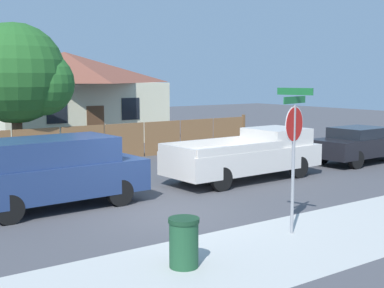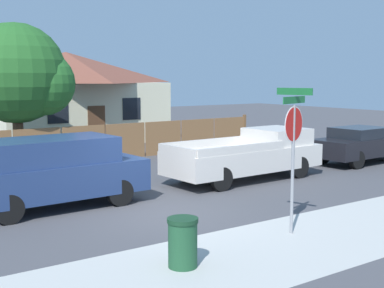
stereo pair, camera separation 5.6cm
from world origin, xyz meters
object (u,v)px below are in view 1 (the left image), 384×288
at_px(trash_bin, 184,242).
at_px(house, 66,95).
at_px(red_suv, 52,171).
at_px(stop_sign, 294,136).
at_px(oak_tree, 21,76).
at_px(orange_pickup, 249,155).
at_px(parked_sedan, 360,144).

bearing_deg(trash_bin, house, 73.10).
height_order(red_suv, stop_sign, stop_sign).
distance_m(house, trash_bin, 20.73).
relative_size(oak_tree, red_suv, 1.13).
bearing_deg(red_suv, orange_pickup, -1.74).
bearing_deg(orange_pickup, red_suv, 178.26).
relative_size(house, parked_sedan, 2.08).
relative_size(orange_pickup, trash_bin, 6.21).
xyz_separation_m(stop_sign, trash_bin, (-3.11, -0.35, -1.70)).
relative_size(house, red_suv, 1.94).
relative_size(orange_pickup, stop_sign, 1.78).
bearing_deg(parked_sedan, stop_sign, -152.51).
xyz_separation_m(house, trash_bin, (-6.00, -19.74, -1.98)).
xyz_separation_m(house, stop_sign, (-2.88, -19.40, -0.29)).
relative_size(oak_tree, orange_pickup, 0.97).
height_order(oak_tree, trash_bin, oak_tree).
relative_size(house, trash_bin, 10.30).
bearing_deg(orange_pickup, parked_sedan, -1.90).
bearing_deg(house, red_suv, -113.88).
relative_size(house, stop_sign, 2.95).
relative_size(parked_sedan, stop_sign, 1.42).
bearing_deg(house, oak_tree, -123.82).
distance_m(oak_tree, orange_pickup, 9.28).
relative_size(red_suv, orange_pickup, 0.86).
height_order(house, parked_sedan, house).
xyz_separation_m(house, red_suv, (-6.28, -14.18, -1.45)).
bearing_deg(red_suv, parked_sedan, -1.81).
bearing_deg(stop_sign, trash_bin, 170.56).
bearing_deg(oak_tree, orange_pickup, -54.59).
distance_m(parked_sedan, trash_bin, 13.60).
height_order(oak_tree, orange_pickup, oak_tree).
xyz_separation_m(oak_tree, stop_sign, (1.75, -12.48, -1.29)).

